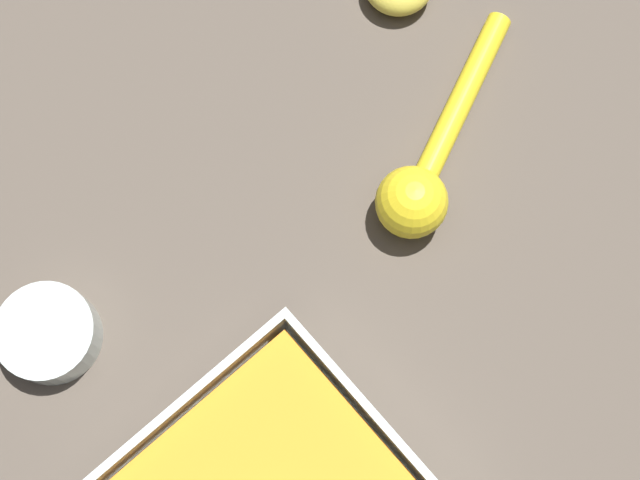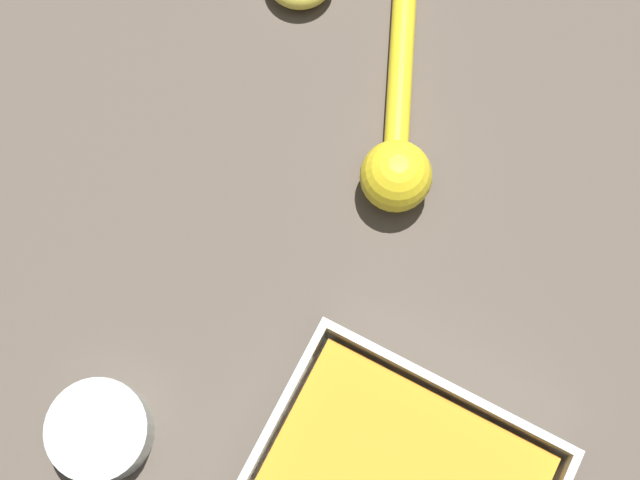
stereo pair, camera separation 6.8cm
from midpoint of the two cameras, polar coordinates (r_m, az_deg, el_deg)
The scene contains 2 objects.
spice_bowl at distance 0.70m, azimuth -16.95°, elevation -11.94°, with size 0.08×0.08×0.03m.
lemon_squeezer at distance 0.71m, azimuth 1.93°, elevation 5.78°, with size 0.21×0.11×0.06m.
Camera 2 is at (-0.02, 0.00, 0.69)m, focal length 50.00 mm.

